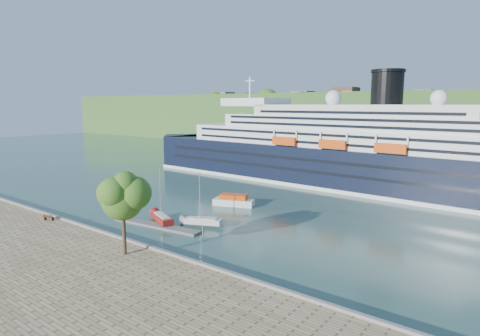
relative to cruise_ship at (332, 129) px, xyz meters
name	(u,v)px	position (x,y,z in m)	size (l,w,h in m)	color
ground	(101,238)	(-9.74, -56.53, -13.23)	(400.00, 400.00, 0.00)	#2F544C
far_hillside	(399,121)	(-9.74, 88.47, -1.23)	(400.00, 50.00, 24.00)	#335522
quay_coping	(99,230)	(-9.74, -56.73, -12.08)	(220.00, 0.50, 0.30)	slate
cruise_ship	(332,129)	(0.00, 0.00, 0.00)	(117.82, 17.16, 26.46)	black
park_bench	(49,217)	(-21.00, -58.21, -11.68)	(1.70, 0.70, 1.09)	#442413
promenade_tree	(123,210)	(0.59, -59.93, -6.62)	(6.78, 6.78, 11.22)	#305817
floating_pontoon	(156,225)	(-7.53, -48.04, -13.04)	(16.52, 2.02, 0.37)	slate
sailboat_red	(161,197)	(-7.88, -46.42, -8.80)	(6.86, 1.91, 8.86)	maroon
sailboat_white_far	(203,201)	(-1.59, -43.54, -9.04)	(6.49, 1.80, 8.38)	silver
tender_launch	(234,200)	(-5.95, -30.12, -12.15)	(7.80, 2.67, 2.16)	#D9460C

